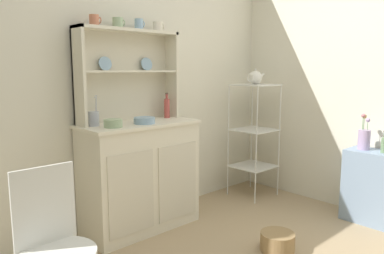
% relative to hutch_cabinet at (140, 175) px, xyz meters
% --- Properties ---
extents(wall_back, '(3.84, 0.05, 2.50)m').
position_rel_hutch_cabinet_xyz_m(wall_back, '(0.10, 0.26, 0.79)').
color(wall_back, silver).
rests_on(wall_back, ground).
extents(hutch_cabinet, '(0.97, 0.45, 0.89)m').
position_rel_hutch_cabinet_xyz_m(hutch_cabinet, '(0.00, 0.00, 0.00)').
color(hutch_cabinet, silver).
rests_on(hutch_cabinet, ground).
extents(hutch_shelf_unit, '(0.90, 0.18, 0.74)m').
position_rel_hutch_cabinet_xyz_m(hutch_shelf_unit, '(0.00, 0.16, 0.86)').
color(hutch_shelf_unit, beige).
rests_on(hutch_shelf_unit, hutch_cabinet).
extents(bakers_rack, '(0.40, 0.38, 1.17)m').
position_rel_hutch_cabinet_xyz_m(bakers_rack, '(1.34, -0.11, 0.27)').
color(bakers_rack, silver).
rests_on(bakers_rack, ground).
extents(side_shelf_blue, '(0.28, 0.48, 0.63)m').
position_rel_hutch_cabinet_xyz_m(side_shelf_blue, '(1.54, -1.27, -0.14)').
color(side_shelf_blue, '#849EBC').
rests_on(side_shelf_blue, ground).
extents(wire_chair, '(0.36, 0.36, 0.85)m').
position_rel_hutch_cabinet_xyz_m(wire_chair, '(-1.04, -0.77, 0.06)').
color(wire_chair, white).
rests_on(wire_chair, ground).
extents(floor_basket, '(0.25, 0.25, 0.14)m').
position_rel_hutch_cabinet_xyz_m(floor_basket, '(0.50, -1.01, -0.39)').
color(floor_basket, '#93754C').
rests_on(floor_basket, ground).
extents(cup_terracotta_0, '(0.09, 0.07, 0.08)m').
position_rel_hutch_cabinet_xyz_m(cup_terracotta_0, '(-0.30, 0.12, 1.22)').
color(cup_terracotta_0, '#C67556').
rests_on(cup_terracotta_0, hutch_shelf_unit).
extents(cup_sage_1, '(0.10, 0.08, 0.08)m').
position_rel_hutch_cabinet_xyz_m(cup_sage_1, '(-0.09, 0.12, 1.22)').
color(cup_sage_1, '#9EB78E').
rests_on(cup_sage_1, hutch_shelf_unit).
extents(cup_sky_2, '(0.08, 0.07, 0.09)m').
position_rel_hutch_cabinet_xyz_m(cup_sky_2, '(0.10, 0.12, 1.22)').
color(cup_sky_2, '#8EB2D1').
rests_on(cup_sky_2, hutch_shelf_unit).
extents(cup_cream_3, '(0.10, 0.08, 0.08)m').
position_rel_hutch_cabinet_xyz_m(cup_cream_3, '(0.30, 0.12, 1.22)').
color(cup_cream_3, silver).
rests_on(cup_cream_3, hutch_shelf_unit).
extents(bowl_mixing_large, '(0.14, 0.14, 0.06)m').
position_rel_hutch_cabinet_xyz_m(bowl_mixing_large, '(-0.28, -0.07, 0.46)').
color(bowl_mixing_large, '#9EB78E').
rests_on(bowl_mixing_large, hutch_cabinet).
extents(bowl_floral_medium, '(0.17, 0.17, 0.05)m').
position_rel_hutch_cabinet_xyz_m(bowl_floral_medium, '(0.00, -0.07, 0.46)').
color(bowl_floral_medium, '#8EB2D1').
rests_on(bowl_floral_medium, hutch_cabinet).
extents(jam_bottle, '(0.05, 0.05, 0.22)m').
position_rel_hutch_cabinet_xyz_m(jam_bottle, '(0.36, 0.09, 0.52)').
color(jam_bottle, '#B74C47').
rests_on(jam_bottle, hutch_cabinet).
extents(utensil_jar, '(0.08, 0.08, 0.23)m').
position_rel_hutch_cabinet_xyz_m(utensil_jar, '(-0.36, 0.08, 0.49)').
color(utensil_jar, '#B2B7C6').
rests_on(utensil_jar, hutch_cabinet).
extents(porcelain_teapot, '(0.23, 0.13, 0.16)m').
position_rel_hutch_cabinet_xyz_m(porcelain_teapot, '(1.34, -0.11, 0.78)').
color(porcelain_teapot, white).
rests_on(porcelain_teapot, bakers_rack).
extents(flower_vase, '(0.10, 0.10, 0.31)m').
position_rel_hutch_cabinet_xyz_m(flower_vase, '(1.54, -1.15, 0.27)').
color(flower_vase, '#B79ECC').
rests_on(flower_vase, side_shelf_blue).
extents(oil_bottle, '(0.05, 0.05, 0.19)m').
position_rel_hutch_cabinet_xyz_m(oil_bottle, '(1.54, -1.32, 0.24)').
color(oil_bottle, '#6B8C60').
rests_on(oil_bottle, side_shelf_blue).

